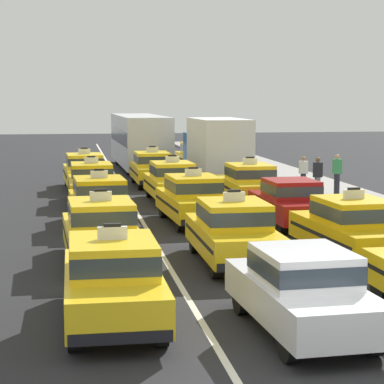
% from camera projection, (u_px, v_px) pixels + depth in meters
% --- Properties ---
extents(ground_plane, '(160.00, 160.00, 0.00)m').
position_uv_depth(ground_plane, '(345.00, 383.00, 11.47)').
color(ground_plane, '#232326').
extents(lane_stripe_left_center, '(0.14, 80.00, 0.01)m').
position_uv_depth(lane_stripe_left_center, '(132.00, 204.00, 30.80)').
color(lane_stripe_left_center, silver).
rests_on(lane_stripe_left_center, ground).
extents(lane_stripe_center_right, '(0.14, 80.00, 0.01)m').
position_uv_depth(lane_stripe_center_right, '(209.00, 202.00, 31.31)').
color(lane_stripe_center_right, silver).
rests_on(lane_stripe_center_right, ground).
extents(taxi_left_nearest, '(1.82, 4.56, 1.96)m').
position_uv_depth(taxi_left_nearest, '(113.00, 279.00, 14.39)').
color(taxi_left_nearest, black).
rests_on(taxi_left_nearest, ground).
extents(taxi_left_second, '(2.00, 4.63, 1.96)m').
position_uv_depth(taxi_left_second, '(101.00, 230.00, 19.67)').
color(taxi_left_second, black).
rests_on(taxi_left_second, ground).
extents(taxi_left_third, '(2.03, 4.64, 1.96)m').
position_uv_depth(taxi_left_third, '(99.00, 201.00, 25.17)').
color(taxi_left_third, black).
rests_on(taxi_left_third, ground).
extents(taxi_left_fourth, '(1.88, 4.59, 1.96)m').
position_uv_depth(taxi_left_fourth, '(92.00, 182.00, 30.69)').
color(taxi_left_fourth, black).
rests_on(taxi_left_fourth, ground).
extents(taxi_left_fifth, '(2.02, 4.64, 1.96)m').
position_uv_depth(taxi_left_fifth, '(84.00, 170.00, 35.67)').
color(taxi_left_fifth, black).
rests_on(taxi_left_fifth, ground).
extents(sedan_center_nearest, '(1.99, 4.39, 1.58)m').
position_uv_depth(sedan_center_nearest, '(302.00, 288.00, 13.78)').
color(sedan_center_nearest, black).
rests_on(sedan_center_nearest, ground).
extents(taxi_center_second, '(1.82, 4.56, 1.96)m').
position_uv_depth(taxi_center_second, '(233.00, 231.00, 19.57)').
color(taxi_center_second, black).
rests_on(taxi_center_second, ground).
extents(taxi_center_third, '(2.05, 4.65, 1.96)m').
position_uv_depth(taxi_center_third, '(193.00, 198.00, 25.82)').
color(taxi_center_third, black).
rests_on(taxi_center_third, ground).
extents(taxi_center_fourth, '(1.94, 4.61, 1.96)m').
position_uv_depth(taxi_center_fourth, '(172.00, 181.00, 31.20)').
color(taxi_center_fourth, black).
rests_on(taxi_center_fourth, ground).
extents(taxi_center_fifth, '(1.87, 4.58, 1.96)m').
position_uv_depth(taxi_center_fifth, '(152.00, 168.00, 36.85)').
color(taxi_center_fifth, black).
rests_on(taxi_center_fifth, ground).
extents(bus_center_sixth, '(2.76, 11.25, 3.22)m').
position_uv_depth(bus_center_sixth, '(139.00, 139.00, 45.47)').
color(bus_center_sixth, black).
rests_on(bus_center_sixth, ground).
extents(taxi_right_second, '(2.09, 4.66, 1.96)m').
position_uv_depth(taxi_right_second, '(351.00, 228.00, 20.04)').
color(taxi_right_second, black).
rests_on(taxi_right_second, ground).
extents(sedan_right_third, '(1.88, 4.35, 1.58)m').
position_uv_depth(sedan_right_third, '(290.00, 201.00, 25.33)').
color(sedan_right_third, black).
rests_on(sedan_right_third, ground).
extents(taxi_right_fourth, '(1.87, 4.58, 1.96)m').
position_uv_depth(taxi_right_fourth, '(249.00, 183.00, 30.28)').
color(taxi_right_fourth, black).
rests_on(taxi_right_fourth, ground).
extents(box_truck_right_fifth, '(2.38, 6.99, 3.27)m').
position_uv_depth(box_truck_right_fifth, '(216.00, 148.00, 37.68)').
color(box_truck_right_fifth, black).
rests_on(box_truck_right_fifth, ground).
extents(taxi_right_sixth, '(1.95, 4.61, 1.96)m').
position_uv_depth(taxi_right_sixth, '(196.00, 156.00, 44.38)').
color(taxi_right_sixth, black).
rests_on(taxi_right_sixth, ground).
extents(pedestrian_by_storefront, '(0.36, 0.24, 1.76)m').
position_uv_depth(pedestrian_by_storefront, '(337.00, 174.00, 32.21)').
color(pedestrian_by_storefront, '#23232D').
rests_on(pedestrian_by_storefront, sidewalk_curb).
extents(pedestrian_trailing, '(0.36, 0.24, 1.60)m').
position_uv_depth(pedestrian_trailing, '(303.00, 174.00, 33.00)').
color(pedestrian_trailing, '#23232D').
rests_on(pedestrian_trailing, sidewalk_curb).
extents(pedestrian_far_corner, '(0.47, 0.24, 1.68)m').
position_uv_depth(pedestrian_far_corner, '(317.00, 177.00, 31.46)').
color(pedestrian_far_corner, slate).
rests_on(pedestrian_far_corner, sidewalk_curb).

